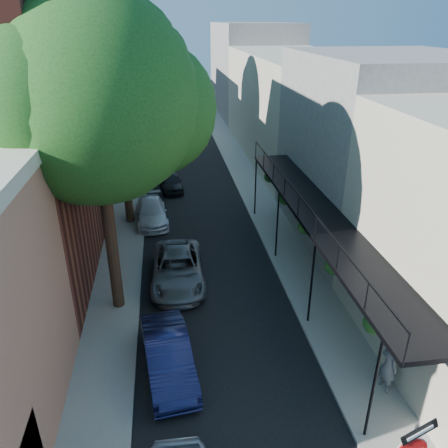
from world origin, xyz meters
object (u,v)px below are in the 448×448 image
object	(u,v)px
parked_car_b	(168,356)
parked_car_d	(151,212)
oak_far	(134,53)
pedestrian	(388,366)
oak_mid	(126,92)
parked_car_e	(171,182)
parked_car_c	(178,269)
oak_near	(109,103)

from	to	relation	value
parked_car_b	parked_car_d	distance (m)	11.79
oak_far	pedestrian	world-z (taller)	oak_far
oak_mid	oak_far	size ratio (longest dim) A/B	0.86
parked_car_d	parked_car_e	distance (m)	5.11
parked_car_b	parked_car_c	world-z (taller)	parked_car_c
oak_mid	parked_car_c	world-z (taller)	oak_mid
oak_near	parked_car_d	size ratio (longest dim) A/B	2.81
oak_near	oak_far	size ratio (longest dim) A/B	0.96
parked_car_c	pedestrian	size ratio (longest dim) A/B	2.74
oak_near	pedestrian	size ratio (longest dim) A/B	6.56
oak_near	parked_car_c	size ratio (longest dim) A/B	2.40
parked_car_e	pedestrian	distance (m)	19.40
parked_car_d	parked_car_e	xyz separation A→B (m)	(1.20, 4.97, -0.01)
oak_far	pedestrian	size ratio (longest dim) A/B	6.84
oak_near	pedestrian	xyz separation A→B (m)	(7.97, -5.77, -6.89)
parked_car_c	parked_car_e	world-z (taller)	parked_car_c
parked_car_b	pedestrian	distance (m)	6.75
oak_mid	oak_far	distance (m)	9.12
oak_far	parked_car_d	distance (m)	12.08
oak_mid	parked_car_e	xyz separation A→B (m)	(2.02, 4.71, -6.48)
oak_far	parked_car_b	size ratio (longest dim) A/B	2.97
parked_car_e	pedestrian	bearing A→B (deg)	-78.43
oak_near	oak_far	distance (m)	17.01
oak_far	parked_car_e	world-z (taller)	oak_far
oak_near	pedestrian	distance (m)	12.01
parked_car_b	parked_car_d	size ratio (longest dim) A/B	0.99
parked_car_e	parked_car_c	bearing A→B (deg)	-96.45
parked_car_c	pedestrian	distance (m)	9.24
parked_car_c	parked_car_e	size ratio (longest dim) A/B	1.41
parked_car_d	parked_car_e	size ratio (longest dim) A/B	1.20
oak_mid	parked_car_b	xyz separation A→B (m)	(1.50, -12.03, -6.39)
pedestrian	oak_near	bearing A→B (deg)	42.08
oak_near	parked_car_b	size ratio (longest dim) A/B	2.85
parked_car_b	parked_car_e	bearing A→B (deg)	81.00
oak_far	parked_car_b	xyz separation A→B (m)	(1.43, -21.07, -7.60)
parked_car_d	pedestrian	size ratio (longest dim) A/B	2.33
oak_near	oak_mid	world-z (taller)	oak_near
parked_car_e	parked_car_d	bearing A→B (deg)	-110.03
parked_car_c	oak_near	bearing A→B (deg)	-146.09
oak_near	parked_car_e	bearing A→B (deg)	81.18
oak_far	pedestrian	xyz separation A→B (m)	(7.95, -22.77, -7.27)
parked_car_b	parked_car_c	size ratio (longest dim) A/B	0.84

